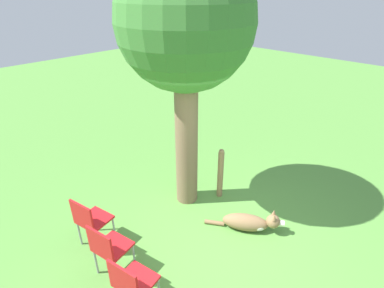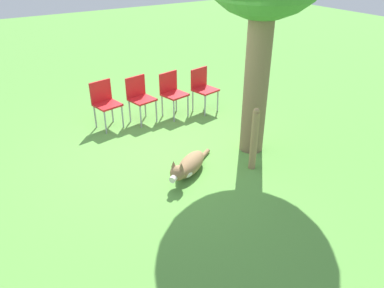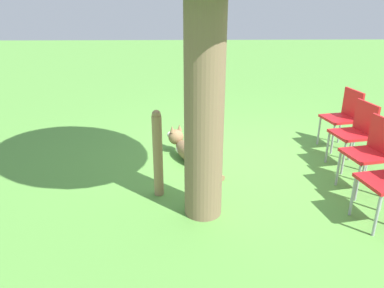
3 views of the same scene
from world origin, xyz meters
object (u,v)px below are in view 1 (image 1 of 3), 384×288
(oak_tree, at_px, (185,28))
(red_chair_3, at_px, (90,219))
(fence_post, at_px, (220,173))
(dog, at_px, (250,222))
(red_chair_2, at_px, (108,247))
(red_chair_1, at_px, (131,282))

(oak_tree, height_order, red_chair_3, oak_tree)
(red_chair_3, bearing_deg, fence_post, -26.21)
(oak_tree, xyz_separation_m, red_chair_3, (-1.85, 0.23, -2.57))
(oak_tree, xyz_separation_m, dog, (0.12, -1.36, -2.94))
(red_chair_2, xyz_separation_m, red_chair_3, (0.11, 0.67, 0.00))
(oak_tree, relative_size, red_chair_3, 4.72)
(fence_post, bearing_deg, red_chair_1, -164.64)
(red_chair_3, bearing_deg, oak_tree, -18.29)
(oak_tree, relative_size, red_chair_1, 4.72)
(dog, bearing_deg, oak_tree, 152.98)
(dog, bearing_deg, red_chair_1, -128.79)
(fence_post, distance_m, red_chair_1, 2.66)
(fence_post, relative_size, red_chair_3, 1.15)
(oak_tree, relative_size, red_chair_2, 4.72)
(red_chair_2, bearing_deg, dog, -34.96)
(red_chair_1, bearing_deg, dog, -17.72)
(oak_tree, height_order, red_chair_1, oak_tree)
(red_chair_3, bearing_deg, red_chair_1, -110.50)
(red_chair_3, bearing_deg, red_chair_2, -110.50)
(dog, distance_m, fence_post, 1.09)
(dog, height_order, red_chair_2, red_chair_2)
(fence_post, distance_m, red_chair_2, 2.46)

